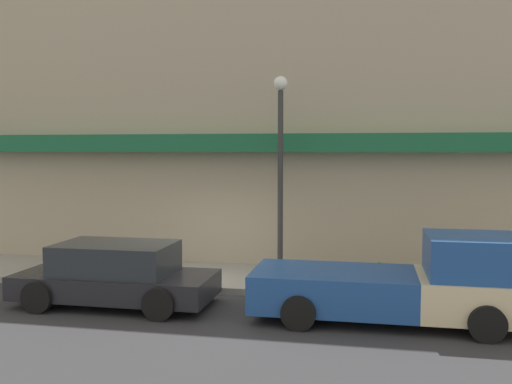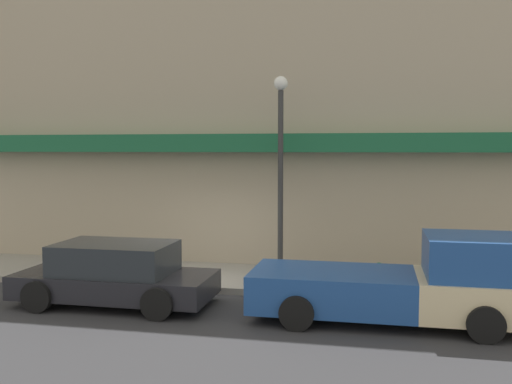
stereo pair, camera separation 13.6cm
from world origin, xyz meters
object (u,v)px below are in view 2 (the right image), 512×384
Objects in this scene: fire_hydrant at (379,277)px; street_lamp at (281,151)px; pickup_truck at (408,284)px; parked_car at (115,274)px.

fire_hydrant is 0.13× the size of street_lamp.
pickup_truck is 4.96m from street_lamp.
pickup_truck is 6.25m from parked_car.
pickup_truck is 1.06× the size of street_lamp.
street_lamp reaches higher than parked_car.
fire_hydrant is at bearing 15.82° from parked_car.
pickup_truck is 1.25× the size of parked_car.
parked_car reaches higher than fire_hydrant.
parked_car is 5.11m from street_lamp.
pickup_truck is at bearing -72.91° from fire_hydrant.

